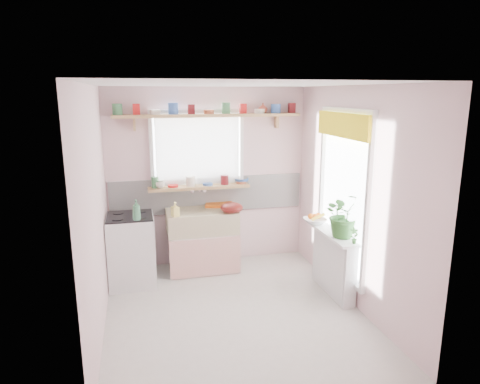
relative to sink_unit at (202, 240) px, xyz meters
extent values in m
plane|color=beige|center=(0.15, -1.29, -0.43)|extent=(3.20, 3.20, 0.00)
plane|color=white|center=(0.15, -1.29, 2.07)|extent=(3.20, 3.20, 0.00)
plane|color=beige|center=(0.15, 0.31, 0.82)|extent=(2.80, 0.00, 2.80)
plane|color=beige|center=(0.15, -2.89, 0.82)|extent=(2.80, 0.00, 2.80)
plane|color=beige|center=(-1.25, -1.29, 0.82)|extent=(0.00, 3.20, 3.20)
plane|color=beige|center=(1.55, -1.29, 0.82)|extent=(0.00, 3.20, 3.20)
cube|color=white|center=(0.15, 0.29, 0.57)|extent=(2.74, 0.03, 0.50)
cube|color=#CC848B|center=(0.15, 0.29, 0.37)|extent=(2.74, 0.02, 0.12)
cube|color=white|center=(0.00, 0.30, 1.22)|extent=(1.20, 0.01, 1.00)
cube|color=white|center=(0.00, 0.24, 1.22)|extent=(1.15, 0.02, 0.95)
cube|color=white|center=(1.54, -1.09, 0.82)|extent=(0.01, 1.10, 1.90)
cube|color=yellow|center=(1.46, -1.09, 1.63)|extent=(0.03, 1.20, 0.28)
cube|color=white|center=(0.00, 0.01, -0.16)|extent=(0.85, 0.55, 0.55)
cube|color=#D64F3F|center=(0.00, -0.27, -0.16)|extent=(0.95, 0.02, 0.53)
cube|color=#C4B890|center=(0.00, 0.01, 0.27)|extent=(0.95, 0.55, 0.30)
cylinder|color=silver|center=(0.00, 0.26, 0.67)|extent=(0.03, 0.22, 0.03)
cube|color=white|center=(-0.95, -0.24, 0.02)|extent=(0.58, 0.58, 0.90)
cube|color=black|center=(-0.95, -0.24, 0.47)|extent=(0.56, 0.56, 0.02)
cylinder|color=black|center=(-1.09, -0.38, 0.49)|extent=(0.14, 0.14, 0.01)
cylinder|color=black|center=(-0.81, -0.38, 0.49)|extent=(0.14, 0.14, 0.01)
cylinder|color=black|center=(-1.09, -0.10, 0.49)|extent=(0.14, 0.14, 0.01)
cylinder|color=black|center=(-0.81, -0.10, 0.49)|extent=(0.14, 0.14, 0.01)
cube|color=white|center=(1.45, -1.09, -0.06)|extent=(0.15, 0.90, 0.75)
cube|color=white|center=(1.42, -1.09, 0.33)|extent=(0.22, 0.95, 0.03)
cube|color=tan|center=(0.00, 0.19, 0.71)|extent=(1.40, 0.22, 0.04)
cube|color=tan|center=(0.15, 0.18, 1.69)|extent=(2.52, 0.24, 0.04)
cylinder|color=#3F7F4C|center=(-1.03, 0.18, 1.77)|extent=(0.11, 0.11, 0.12)
cylinder|color=red|center=(-0.79, 0.18, 1.77)|extent=(0.11, 0.11, 0.12)
cylinder|color=silver|center=(-0.56, 0.18, 1.74)|extent=(0.11, 0.11, 0.06)
cylinder|color=#3359A5|center=(-0.32, 0.18, 1.77)|extent=(0.11, 0.11, 0.12)
cylinder|color=#590F14|center=(-0.09, 0.18, 1.77)|extent=(0.11, 0.11, 0.12)
cylinder|color=#A55133|center=(0.15, 0.18, 1.74)|extent=(0.11, 0.11, 0.06)
cylinder|color=#3F7F4C|center=(0.39, 0.18, 1.77)|extent=(0.11, 0.11, 0.12)
cylinder|color=red|center=(0.62, 0.18, 1.77)|extent=(0.11, 0.11, 0.12)
cylinder|color=silver|center=(0.86, 0.18, 1.74)|extent=(0.11, 0.11, 0.06)
cylinder|color=#3359A5|center=(1.09, 0.18, 1.77)|extent=(0.11, 0.11, 0.12)
cylinder|color=#590F14|center=(1.33, 0.18, 1.77)|extent=(0.11, 0.11, 0.12)
cylinder|color=#3F7F4C|center=(-0.62, 0.19, 0.79)|extent=(0.11, 0.11, 0.12)
cylinder|color=red|center=(-0.37, 0.19, 0.79)|extent=(0.11, 0.11, 0.12)
cylinder|color=silver|center=(-0.12, 0.19, 0.76)|extent=(0.11, 0.11, 0.06)
cylinder|color=#3359A5|center=(0.12, 0.19, 0.79)|extent=(0.11, 0.11, 0.12)
cylinder|color=#590F14|center=(0.37, 0.19, 0.79)|extent=(0.11, 0.11, 0.12)
cylinder|color=#A55133|center=(0.62, 0.19, 0.76)|extent=(0.11, 0.11, 0.06)
cube|color=#CD5712|center=(0.28, 0.21, 0.44)|extent=(0.43, 0.36, 0.04)
ellipsoid|color=#5D120F|center=(0.38, -0.19, 0.49)|extent=(0.33, 0.33, 0.14)
imported|color=#2E6227|center=(1.48, -1.25, 0.61)|extent=(0.50, 0.44, 0.54)
imported|color=silver|center=(1.36, -0.69, 0.38)|extent=(0.31, 0.31, 0.07)
imported|color=#32692A|center=(1.48, -1.49, 0.44)|extent=(0.10, 0.07, 0.19)
imported|color=#F5E06D|center=(-0.38, -0.19, 0.51)|extent=(0.11, 0.11, 0.19)
imported|color=beige|center=(-0.54, 0.16, 0.77)|extent=(0.14, 0.14, 0.09)
imported|color=#335FA7|center=(0.62, 0.25, 0.76)|extent=(0.21, 0.21, 0.07)
imported|color=#B24A36|center=(0.92, 0.24, 1.78)|extent=(0.13, 0.13, 0.14)
imported|color=#408057|center=(-0.86, -0.46, 0.61)|extent=(0.11, 0.11, 0.25)
sphere|color=orange|center=(1.36, -0.69, 0.44)|extent=(0.08, 0.08, 0.08)
sphere|color=orange|center=(1.42, -0.66, 0.44)|extent=(0.08, 0.08, 0.08)
sphere|color=orange|center=(1.31, -0.67, 0.44)|extent=(0.08, 0.08, 0.08)
cylinder|color=yellow|center=(1.38, -0.74, 0.45)|extent=(0.18, 0.04, 0.10)
camera|label=1|loc=(-0.83, -5.58, 1.98)|focal=32.00mm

